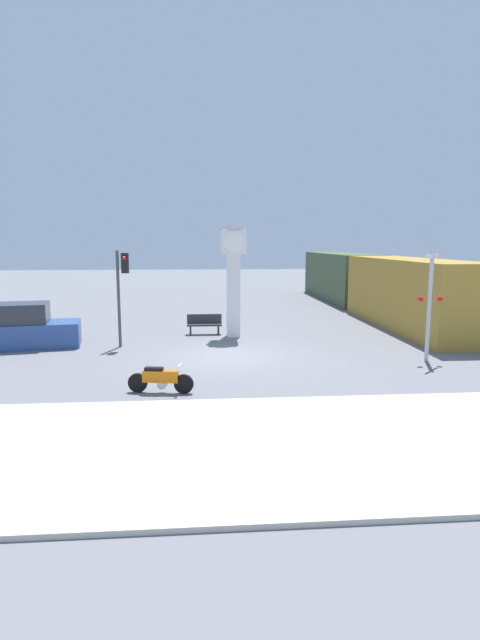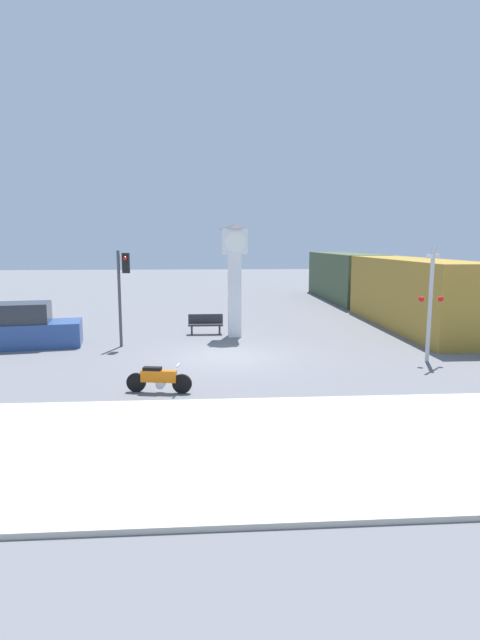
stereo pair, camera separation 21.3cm
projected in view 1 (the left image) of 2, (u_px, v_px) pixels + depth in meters
The scene contains 9 objects.
ground_plane at pixel (227, 357), 18.52m from camera, with size 120.00×120.00×0.00m, color slate.
sidewalk_strip at pixel (250, 445), 10.33m from camera, with size 36.00×6.00×0.10m.
motorcycle at pixel (160, 379), 14.05m from camera, with size 1.87×0.50×0.83m.
clock_tower at pixel (233, 263), 22.04m from camera, with size 1.31×1.31×4.99m.
freight_train at pixel (369, 283), 30.86m from camera, with size 2.80×24.14×3.40m.
traffic_light at pixel (122, 281), 19.91m from camera, with size 0.50×0.35×3.89m.
railroad_crossing_signal at pixel (430, 299), 17.56m from camera, with size 0.90×0.82×4.09m.
bench at pixel (204, 324), 23.00m from camera, with size 1.60×0.44×0.92m.
parked_car at pixel (24, 329), 20.13m from camera, with size 4.45×2.50×1.80m.
Camera 1 is at (-1.01, -18.06, 4.22)m, focal length 28.00 mm.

